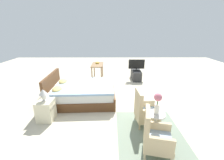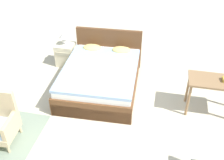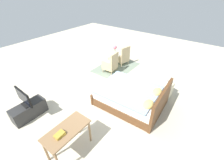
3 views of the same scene
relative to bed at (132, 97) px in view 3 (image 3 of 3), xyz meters
name	(u,v)px [view 3 (image 3 of 3)]	position (x,y,z in m)	size (l,w,h in m)	color
ground_plane	(105,93)	(0.06, -1.09, -0.30)	(16.00, 16.00, 0.00)	beige
floor_rug	(116,67)	(-1.78, -1.89, -0.29)	(2.10, 1.50, 0.01)	gray
bed	(132,97)	(0.00, 0.00, 0.00)	(1.66, 2.14, 0.96)	brown
armchair_by_window_left	(123,57)	(-2.25, -1.83, 0.08)	(0.64, 0.64, 0.92)	#CCB284
armchair_by_window_right	(111,64)	(-1.31, -1.83, 0.08)	(0.57, 0.57, 0.92)	#CCB284
side_table	(115,60)	(-1.78, -1.96, 0.07)	(0.40, 0.40, 0.59)	beige
flower_vase	(115,49)	(-1.78, -1.96, 0.59)	(0.17, 0.17, 0.48)	silver
nightstand	(166,89)	(-1.09, 0.75, -0.02)	(0.44, 0.41, 0.55)	beige
table_lamp	(169,78)	(-1.09, 0.75, 0.47)	(0.22, 0.22, 0.33)	silver
tv_stand	(29,110)	(2.29, -2.17, -0.07)	(0.96, 0.40, 0.45)	#2D2D2D
tv_flatscreen	(24,98)	(2.30, -2.17, 0.42)	(0.21, 0.75, 0.51)	black
vanity_desk	(67,133)	(2.29, -0.33, 0.34)	(1.04, 0.52, 0.75)	#8E6B47
book_stack	(60,135)	(2.47, -0.31, 0.48)	(0.22, 0.17, 0.06)	#B79333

